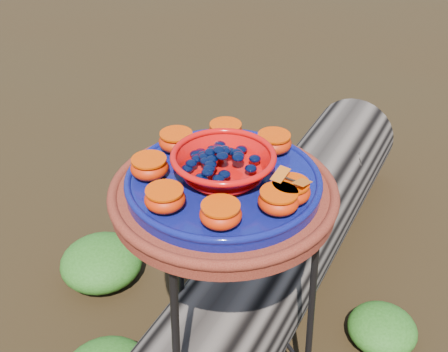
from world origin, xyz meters
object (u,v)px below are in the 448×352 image
red_bowl (223,166)px  driftwood_log (273,258)px  terracotta_saucer (223,196)px  plant_stand (224,322)px  cobalt_plate (223,183)px

red_bowl → driftwood_log: 0.77m
red_bowl → driftwood_log: size_ratio=0.11×
terracotta_saucer → red_bowl: red_bowl is taller
plant_stand → cobalt_plate: cobalt_plate is taller
terracotta_saucer → cobalt_plate: (0.00, 0.00, 0.03)m
terracotta_saucer → cobalt_plate: bearing=0.0°
terracotta_saucer → cobalt_plate: 0.03m
plant_stand → red_bowl: red_bowl is taller
plant_stand → terracotta_saucer: size_ratio=1.57×
cobalt_plate → red_bowl: (0.00, 0.00, 0.04)m
plant_stand → terracotta_saucer: (0.00, 0.00, 0.37)m
plant_stand → cobalt_plate: bearing=0.0°
terracotta_saucer → driftwood_log: (0.36, 0.27, -0.55)m
terracotta_saucer → driftwood_log: terracotta_saucer is taller
terracotta_saucer → driftwood_log: bearing=36.9°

